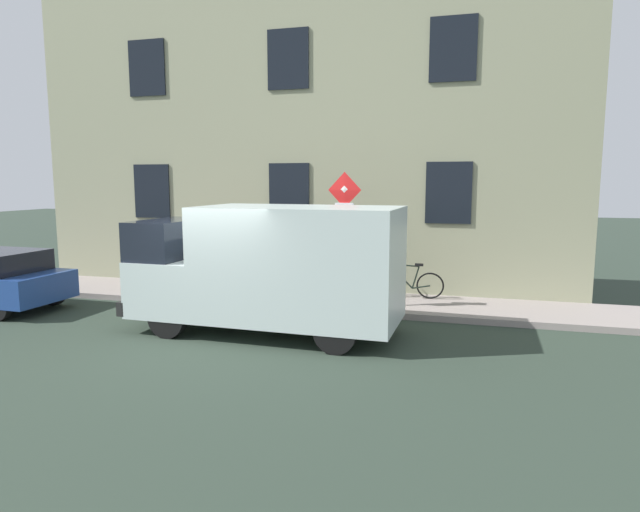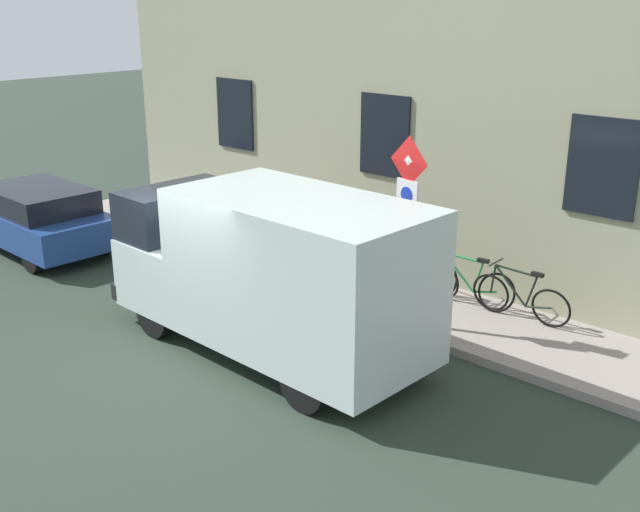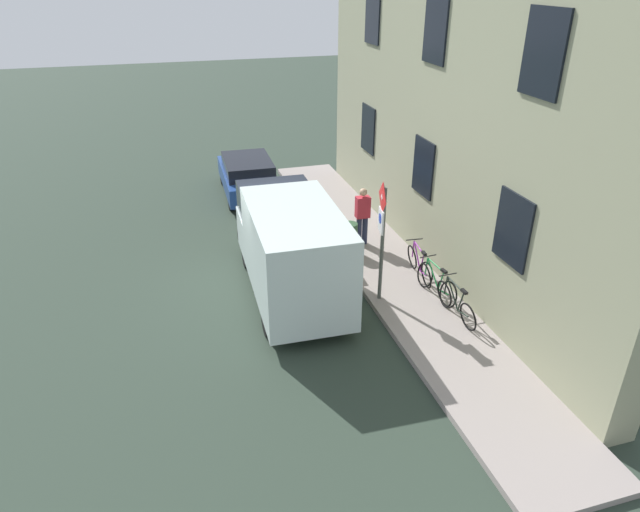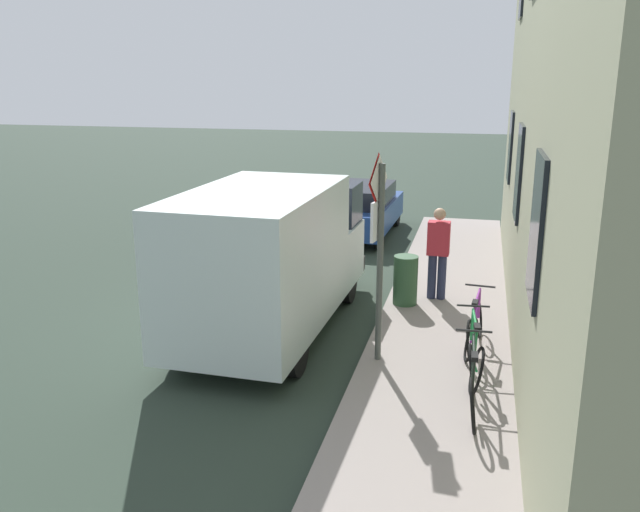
% 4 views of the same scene
% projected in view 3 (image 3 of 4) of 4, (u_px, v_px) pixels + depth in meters
% --- Properties ---
extents(ground_plane, '(80.00, 80.00, 0.00)m').
position_uv_depth(ground_plane, '(262.00, 280.00, 14.82)').
color(ground_plane, '#2A372D').
extents(sidewalk_slab, '(2.17, 16.88, 0.14)m').
position_uv_depth(sidewalk_slab, '(381.00, 261.00, 15.64)').
color(sidewalk_slab, gray).
rests_on(sidewalk_slab, ground_plane).
extents(building_facade, '(0.75, 14.88, 8.41)m').
position_uv_depth(building_facade, '(442.00, 109.00, 14.09)').
color(building_facade, gray).
rests_on(building_facade, ground_plane).
extents(sign_post_stacked, '(0.19, 0.55, 2.91)m').
position_uv_depth(sign_post_stacked, '(382.00, 225.00, 12.83)').
color(sign_post_stacked, '#474C47').
rests_on(sign_post_stacked, sidewalk_slab).
extents(delivery_van, '(2.15, 5.38, 2.50)m').
position_uv_depth(delivery_van, '(291.00, 246.00, 13.59)').
color(delivery_van, silver).
rests_on(delivery_van, ground_plane).
extents(parked_hatchback, '(1.86, 4.05, 1.38)m').
position_uv_depth(parked_hatchback, '(248.00, 175.00, 20.04)').
color(parked_hatchback, navy).
rests_on(parked_hatchback, ground_plane).
extents(bicycle_black, '(0.46, 1.71, 0.89)m').
position_uv_depth(bicycle_black, '(456.00, 303.00, 12.83)').
color(bicycle_black, black).
rests_on(bicycle_black, sidewalk_slab).
extents(bicycle_green, '(0.46, 1.72, 0.89)m').
position_uv_depth(bicycle_green, '(436.00, 283.00, 13.66)').
color(bicycle_green, black).
rests_on(bicycle_green, sidewalk_slab).
extents(bicycle_purple, '(0.46, 1.72, 0.89)m').
position_uv_depth(bicycle_purple, '(419.00, 265.00, 14.49)').
color(bicycle_purple, black).
rests_on(bicycle_purple, sidewalk_slab).
extents(pedestrian, '(0.41, 0.27, 1.72)m').
position_uv_depth(pedestrian, '(362.00, 214.00, 16.01)').
color(pedestrian, '#262B47').
rests_on(pedestrian, sidewalk_slab).
extents(litter_bin, '(0.44, 0.44, 0.90)m').
position_uv_depth(litter_bin, '(350.00, 238.00, 15.72)').
color(litter_bin, '#2D5133').
rests_on(litter_bin, sidewalk_slab).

